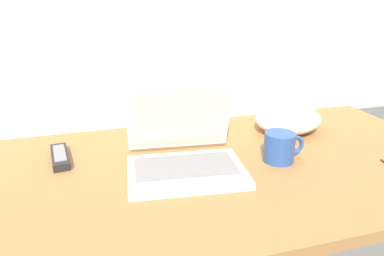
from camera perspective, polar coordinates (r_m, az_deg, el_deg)
desk at (r=1.02m, az=1.36°, el=-7.00°), size 1.60×0.76×0.03m
laptop at (r=0.99m, az=-1.33°, el=-3.85°), size 0.33×0.31×0.21m
coffee_mug at (r=1.06m, az=13.79°, el=-2.88°), size 0.12×0.09×0.09m
remote_control_near at (r=1.11m, az=-20.20°, el=-4.26°), size 0.06×0.16×0.02m
cushion at (r=1.30m, az=15.02°, el=1.44°), size 0.31×0.29×0.09m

